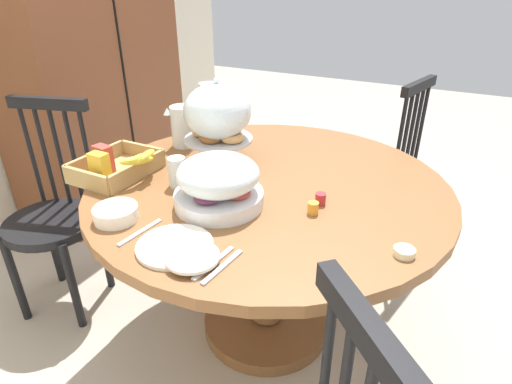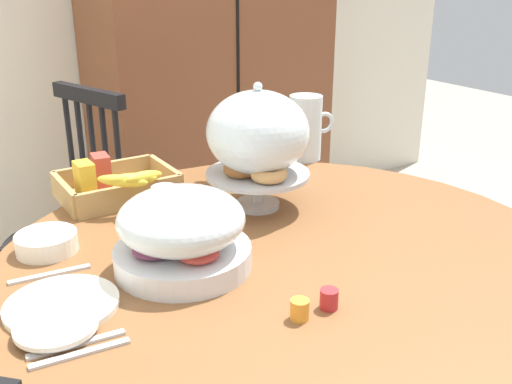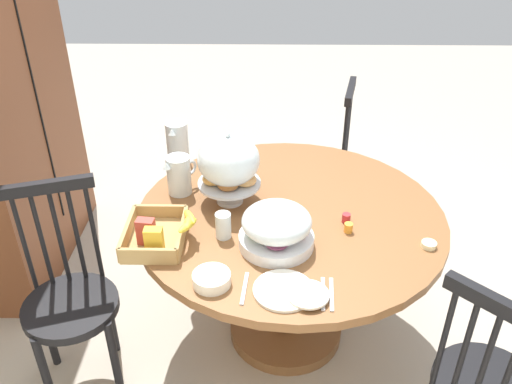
{
  "view_description": "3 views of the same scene",
  "coord_description": "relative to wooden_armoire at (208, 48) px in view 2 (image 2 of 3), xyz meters",
  "views": [
    {
      "loc": [
        -1.37,
        -0.69,
        1.43
      ],
      "look_at": [
        -0.2,
        -0.07,
        0.74
      ],
      "focal_mm": 29.27,
      "sensor_mm": 36.0,
      "label": 1
    },
    {
      "loc": [
        -0.82,
        -1.07,
        1.36
      ],
      "look_at": [
        -0.1,
        0.08,
        0.84
      ],
      "focal_mm": 41.51,
      "sensor_mm": 36.0,
      "label": 2
    },
    {
      "loc": [
        -2.03,
        0.05,
        2.04
      ],
      "look_at": [
        -0.1,
        0.08,
        0.84
      ],
      "focal_mm": 37.24,
      "sensor_mm": 36.0,
      "label": 3
    }
  ],
  "objects": [
    {
      "name": "wooden_armoire",
      "position": [
        0.0,
        0.0,
        0.0
      ],
      "size": [
        1.18,
        0.6,
        1.96
      ],
      "color": "brown",
      "rests_on": "ground_plane"
    },
    {
      "name": "dining_table",
      "position": [
        -0.62,
        -1.57,
        -0.43
      ],
      "size": [
        1.35,
        1.35,
        0.74
      ],
      "color": "brown",
      "rests_on": "ground_plane"
    },
    {
      "name": "windsor_chair_by_cabinet",
      "position": [
        -0.9,
        -0.64,
        -0.53
      ],
      "size": [
        0.43,
        0.43,
        0.97
      ],
      "color": "black",
      "rests_on": "ground_plane"
    },
    {
      "name": "pastry_stand_with_dome",
      "position": [
        -0.54,
        -1.3,
        -0.05
      ],
      "size": [
        0.28,
        0.28,
        0.34
      ],
      "color": "silver",
      "rests_on": "dining_table"
    },
    {
      "name": "fruit_platter_covered",
      "position": [
        -0.87,
        -1.51,
        -0.16
      ],
      "size": [
        0.3,
        0.3,
        0.18
      ],
      "color": "silver",
      "rests_on": "dining_table"
    },
    {
      "name": "orange_juice_pitcher",
      "position": [
        -0.18,
        -1.02,
        -0.15
      ],
      "size": [
        0.19,
        0.11,
        0.22
      ],
      "color": "silver",
      "rests_on": "dining_table"
    },
    {
      "name": "milk_pitcher",
      "position": [
        -0.47,
        -1.07,
        -0.16
      ],
      "size": [
        0.16,
        0.14,
        0.18
      ],
      "color": "silver",
      "rests_on": "dining_table"
    },
    {
      "name": "cereal_basket",
      "position": [
        -0.85,
        -1.04,
        -0.2
      ],
      "size": [
        0.32,
        0.3,
        0.12
      ],
      "color": "tan",
      "rests_on": "dining_table"
    },
    {
      "name": "china_plate_large",
      "position": [
        -1.14,
        -1.53,
        -0.24
      ],
      "size": [
        0.22,
        0.22,
        0.01
      ],
      "primitive_type": "cylinder",
      "color": "white",
      "rests_on": "dining_table"
    },
    {
      "name": "china_plate_small",
      "position": [
        -1.17,
        -1.61,
        -0.23
      ],
      "size": [
        0.15,
        0.15,
        0.01
      ],
      "primitive_type": "cylinder",
      "color": "white",
      "rests_on": "china_plate_large"
    },
    {
      "name": "cereal_bowl",
      "position": [
        -1.1,
        -1.27,
        -0.22
      ],
      "size": [
        0.14,
        0.14,
        0.04
      ],
      "primitive_type": "cylinder",
      "color": "white",
      "rests_on": "dining_table"
    },
    {
      "name": "drinking_glass",
      "position": [
        -0.81,
        -1.29,
        -0.19
      ],
      "size": [
        0.06,
        0.06,
        0.11
      ],
      "primitive_type": "cylinder",
      "color": "silver",
      "rests_on": "dining_table"
    },
    {
      "name": "jam_jar_strawberry",
      "position": [
        -0.7,
        -1.81,
        -0.22
      ],
      "size": [
        0.04,
        0.04,
        0.04
      ],
      "primitive_type": "cylinder",
      "color": "#B7282D",
      "rests_on": "dining_table"
    },
    {
      "name": "jam_jar_apricot",
      "position": [
        -0.77,
        -1.81,
        -0.22
      ],
      "size": [
        0.04,
        0.04,
        0.04
      ],
      "primitive_type": "cylinder",
      "color": "orange",
      "rests_on": "dining_table"
    },
    {
      "name": "table_knife",
      "position": [
        -1.15,
        -1.67,
        -0.24
      ],
      "size": [
        0.17,
        0.03,
        0.01
      ],
      "primitive_type": "cube",
      "rotation": [
        0.0,
        0.0,
        9.34
      ],
      "color": "silver",
      "rests_on": "dining_table"
    },
    {
      "name": "dinner_fork",
      "position": [
        -1.15,
        -1.7,
        -0.24
      ],
      "size": [
        0.17,
        0.03,
        0.01
      ],
      "primitive_type": "cube",
      "rotation": [
        0.0,
        0.0,
        9.34
      ],
      "color": "silver",
      "rests_on": "dining_table"
    },
    {
      "name": "soup_spoon",
      "position": [
        -1.12,
        -1.39,
        -0.24
      ],
      "size": [
        0.17,
        0.03,
        0.01
      ],
      "primitive_type": "cube",
      "rotation": [
        0.0,
        0.0,
        9.34
      ],
      "color": "silver",
      "rests_on": "dining_table"
    }
  ]
}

